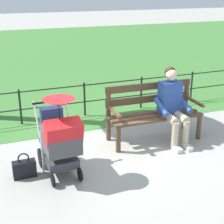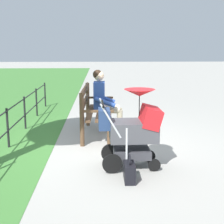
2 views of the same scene
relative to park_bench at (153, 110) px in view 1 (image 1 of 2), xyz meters
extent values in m
plane|color=#9E9B93|center=(0.78, 0.12, -0.53)|extent=(60.00, 60.00, 0.00)
cube|color=#3D7533|center=(0.78, -8.68, -0.52)|extent=(40.00, 16.00, 0.01)
cube|color=brown|center=(0.00, -0.06, -0.08)|extent=(1.60, 0.15, 0.04)
cube|color=brown|center=(0.00, 0.12, -0.08)|extent=(1.60, 0.15, 0.04)
cube|color=brown|center=(0.01, 0.30, -0.08)|extent=(1.60, 0.15, 0.04)
cube|color=brown|center=(0.00, -0.16, 0.14)|extent=(1.60, 0.08, 0.12)
cube|color=brown|center=(0.00, -0.16, 0.37)|extent=(1.60, 0.08, 0.12)
cylinder|color=brown|center=(-0.74, 0.34, -0.30)|extent=(0.08, 0.08, 0.45)
cylinder|color=brown|center=(-0.75, -0.14, -0.05)|extent=(0.08, 0.08, 0.95)
cube|color=brown|center=(-0.75, 0.14, 0.10)|extent=(0.07, 0.56, 0.04)
cylinder|color=brown|center=(0.76, 0.29, -0.30)|extent=(0.08, 0.08, 0.45)
cylinder|color=brown|center=(0.74, -0.19, -0.05)|extent=(0.08, 0.08, 0.95)
cube|color=brown|center=(0.75, 0.09, 0.10)|extent=(0.07, 0.56, 0.04)
cylinder|color=tan|center=(-0.35, 0.34, -0.06)|extent=(0.15, 0.40, 0.14)
cylinder|color=tan|center=(-0.15, 0.33, -0.06)|extent=(0.15, 0.40, 0.14)
cylinder|color=tan|center=(-0.34, 0.54, -0.29)|extent=(0.11, 0.11, 0.47)
cylinder|color=tan|center=(-0.14, 0.53, -0.29)|extent=(0.11, 0.11, 0.47)
cube|color=silver|center=(-0.34, 0.62, -0.49)|extent=(0.11, 0.22, 0.07)
cube|color=silver|center=(-0.14, 0.61, -0.49)|extent=(0.11, 0.22, 0.07)
cube|color=#284793|center=(-0.25, 0.12, 0.22)|extent=(0.37, 0.23, 0.56)
cylinder|color=#284793|center=(-0.47, 0.24, 0.12)|extent=(0.10, 0.43, 0.23)
cylinder|color=#284793|center=(-0.03, 0.23, 0.12)|extent=(0.10, 0.43, 0.23)
sphere|color=beige|center=(-0.25, 0.12, 0.62)|extent=(0.20, 0.20, 0.20)
sphere|color=black|center=(-0.25, 0.09, 0.65)|extent=(0.19, 0.19, 0.19)
cylinder|color=black|center=(1.55, 0.28, -0.39)|extent=(0.04, 0.28, 0.28)
cylinder|color=black|center=(2.01, 0.30, -0.39)|extent=(0.04, 0.28, 0.28)
cylinder|color=black|center=(1.57, 0.89, -0.44)|extent=(0.04, 0.18, 0.18)
cylinder|color=black|center=(1.95, 0.90, -0.44)|extent=(0.04, 0.18, 0.18)
cube|color=#38383D|center=(1.77, 0.59, -0.31)|extent=(0.43, 0.53, 0.12)
cylinder|color=silver|center=(1.55, 0.48, -0.20)|extent=(0.03, 0.03, 0.65)
cylinder|color=silver|center=(2.01, 0.50, -0.20)|extent=(0.03, 0.03, 0.65)
cube|color=#47474C|center=(1.77, 0.61, 0.02)|extent=(0.48, 0.69, 0.28)
cube|color=red|center=(1.77, 0.85, 0.22)|extent=(0.49, 0.32, 0.33)
cylinder|color=black|center=(1.78, 0.17, 0.42)|extent=(0.52, 0.04, 0.03)
cylinder|color=silver|center=(1.55, 0.26, 0.22)|extent=(0.03, 0.30, 0.49)
cylinder|color=silver|center=(2.01, 0.28, 0.22)|extent=(0.03, 0.30, 0.49)
cone|color=red|center=(1.77, 0.69, 0.57)|extent=(0.45, 0.45, 0.10)
cylinder|color=black|center=(1.77, 0.69, 0.39)|extent=(0.01, 0.01, 0.30)
cube|color=navy|center=(1.78, 0.19, 0.20)|extent=(0.32, 0.17, 0.28)
cube|color=black|center=(2.27, 0.51, -0.41)|extent=(0.32, 0.14, 0.24)
torus|color=black|center=(2.27, 0.51, -0.24)|extent=(0.16, 0.02, 0.16)
cylinder|color=black|center=(-1.79, -1.47, -0.18)|extent=(0.04, 0.04, 0.70)
cylinder|color=black|center=(-0.50, -1.47, -0.18)|extent=(0.04, 0.04, 0.70)
cylinder|color=black|center=(0.78, -1.47, -0.18)|extent=(0.04, 0.04, 0.70)
cylinder|color=black|center=(2.06, -1.47, -0.18)|extent=(0.04, 0.04, 0.70)
cylinder|color=black|center=(0.78, -1.47, 0.12)|extent=(7.69, 0.02, 0.02)
cylinder|color=black|center=(0.78, -1.47, -0.23)|extent=(7.69, 0.02, 0.02)
camera|label=1|loc=(2.64, 4.83, 2.01)|focal=54.28mm
camera|label=2|loc=(6.22, 0.14, 1.23)|focal=51.48mm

